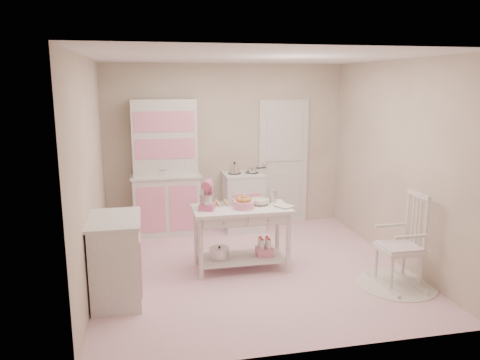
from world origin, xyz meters
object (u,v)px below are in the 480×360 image
rocking_chair (400,240)px  work_table (241,238)px  base_cabinet (116,259)px  stand_mixer (207,195)px  hutch (165,168)px  stove (243,201)px  bread_basket (244,205)px

rocking_chair → work_table: bearing=151.6°
base_cabinet → stand_mixer: size_ratio=2.71×
work_table → stand_mixer: (-0.42, 0.02, 0.57)m
hutch → work_table: 1.93m
stove → work_table: size_ratio=0.77×
stand_mixer → bread_basket: bearing=8.4°
rocking_chair → bread_basket: 1.86m
stove → base_cabinet: size_ratio=1.00×
hutch → rocking_chair: hutch is taller
hutch → rocking_chair: 3.55m
base_cabinet → work_table: base_cabinet is taller
base_cabinet → rocking_chair: (3.16, -0.29, 0.09)m
stove → stand_mixer: 1.81m
rocking_chair → bread_basket: (-1.65, 0.80, 0.30)m
rocking_chair → stand_mixer: size_ratio=3.24×
rocking_chair → bread_basket: rocking_chair is taller
rocking_chair → work_table: size_ratio=0.92×
rocking_chair → base_cabinet: bearing=173.4°
hutch → rocking_chair: size_ratio=1.89×
work_table → hutch: bearing=117.3°
hutch → bread_basket: (0.86, -1.67, -0.19)m
work_table → stand_mixer: bearing=177.3°
bread_basket → hutch: bearing=117.2°
stove → base_cabinet: same height
hutch → stove: hutch is taller
work_table → bread_basket: bearing=-68.2°
stove → stand_mixer: (-0.78, -1.55, 0.51)m
base_cabinet → work_table: bearing=20.7°
stand_mixer → base_cabinet: bearing=-133.9°
hutch → work_table: size_ratio=1.73×
bread_basket → stove: bearing=78.0°
stand_mixer → rocking_chair: bearing=-5.2°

